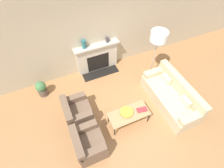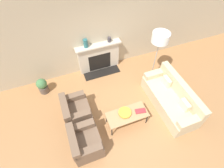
{
  "view_description": "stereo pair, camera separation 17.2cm",
  "coord_description": "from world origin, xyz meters",
  "views": [
    {
      "loc": [
        -1.59,
        -2.16,
        4.7
      ],
      "look_at": [
        -0.17,
        1.09,
        0.45
      ],
      "focal_mm": 28.0,
      "sensor_mm": 36.0,
      "label": 1
    },
    {
      "loc": [
        -1.43,
        -2.23,
        4.7
      ],
      "look_at": [
        -0.17,
        1.09,
        0.45
      ],
      "focal_mm": 28.0,
      "sensor_mm": 36.0,
      "label": 2
    }
  ],
  "objects": [
    {
      "name": "wall_back",
      "position": [
        0.0,
        2.5,
        1.45
      ],
      "size": [
        18.0,
        0.06,
        2.9
      ],
      "color": "#BCAD8E",
      "rests_on": "ground_plane"
    },
    {
      "name": "armchair_far",
      "position": [
        -1.47,
        0.61,
        0.32
      ],
      "size": [
        0.74,
        0.86,
        0.79
      ],
      "rotation": [
        0.0,
        0.0,
        1.57
      ],
      "color": "brown",
      "rests_on": "ground_plane"
    },
    {
      "name": "coffee_table",
      "position": [
        -0.17,
        -0.09,
        0.42
      ],
      "size": [
        1.15,
        0.52,
        0.45
      ],
      "color": "tan",
      "rests_on": "ground_plane"
    },
    {
      "name": "armchair_near",
      "position": [
        -1.47,
        -0.38,
        0.32
      ],
      "size": [
        0.74,
        0.86,
        0.79
      ],
      "rotation": [
        0.0,
        0.0,
        1.57
      ],
      "color": "brown",
      "rests_on": "ground_plane"
    },
    {
      "name": "potted_plant",
      "position": [
        -2.27,
        1.95,
        0.29
      ],
      "size": [
        0.34,
        0.34,
        0.57
      ],
      "color": "brown",
      "rests_on": "ground_plane"
    },
    {
      "name": "ground_plane",
      "position": [
        0.0,
        0.0,
        0.0
      ],
      "size": [
        18.0,
        18.0,
        0.0
      ],
      "primitive_type": "plane",
      "color": "#A87547"
    },
    {
      "name": "couch",
      "position": [
        1.35,
        0.0,
        0.33
      ],
      "size": [
        0.83,
        2.06,
        0.89
      ],
      "rotation": [
        0.0,
        0.0,
        -1.57
      ],
      "color": "#CCB78E",
      "rests_on": "ground_plane"
    },
    {
      "name": "fireplace",
      "position": [
        -0.19,
        2.35,
        0.53
      ],
      "size": [
        1.58,
        0.59,
        1.09
      ],
      "color": "beige",
      "rests_on": "ground_plane"
    },
    {
      "name": "mantel_vase_center_left",
      "position": [
        0.22,
        2.37,
        1.18
      ],
      "size": [
        0.12,
        0.12,
        0.17
      ],
      "color": "#3D383D",
      "rests_on": "fireplace"
    },
    {
      "name": "floor_lamp",
      "position": [
        1.38,
        1.23,
        1.65
      ],
      "size": [
        0.51,
        0.51,
        1.87
      ],
      "color": "gray",
      "rests_on": "ground_plane"
    },
    {
      "name": "mantel_vase_left",
      "position": [
        -0.59,
        2.37,
        1.24
      ],
      "size": [
        0.14,
        0.14,
        0.29
      ],
      "color": "#28666B",
      "rests_on": "fireplace"
    },
    {
      "name": "book",
      "position": [
        0.22,
        -0.12,
        0.47
      ],
      "size": [
        0.32,
        0.2,
        0.02
      ],
      "rotation": [
        0.0,
        0.0,
        -0.18
      ],
      "color": "#9E2D33",
      "rests_on": "coffee_table"
    },
    {
      "name": "bowl",
      "position": [
        -0.22,
        -0.03,
        0.5
      ],
      "size": [
        0.36,
        0.36,
        0.07
      ],
      "color": "gold",
      "rests_on": "coffee_table"
    }
  ]
}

